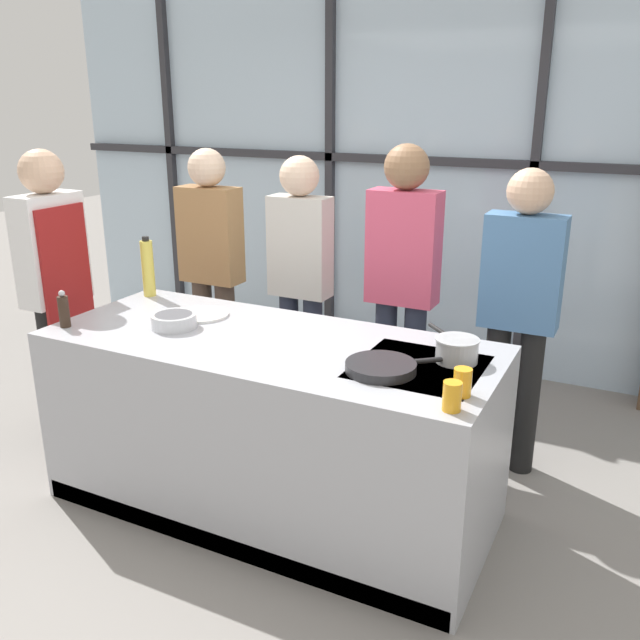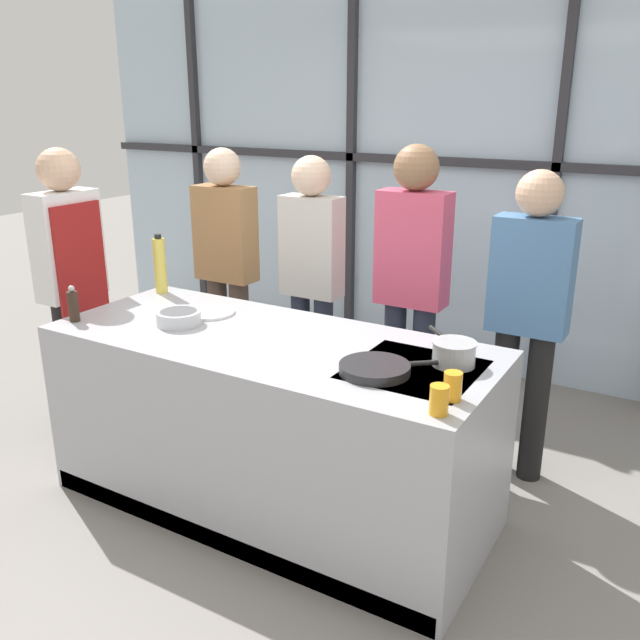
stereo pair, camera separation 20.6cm
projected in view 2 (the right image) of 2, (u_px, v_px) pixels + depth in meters
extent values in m
plane|color=gray|center=(273.00, 503.00, 3.48)|extent=(18.00, 18.00, 0.00)
cube|color=silver|center=(447.00, 181.00, 4.91)|extent=(6.40, 0.04, 2.80)
cube|color=#2D2D33|center=(446.00, 161.00, 4.82)|extent=(6.40, 0.06, 0.06)
cube|color=#2D2D33|center=(198.00, 165.00, 5.98)|extent=(0.06, 0.06, 2.80)
cube|color=#2D2D33|center=(351.00, 175.00, 5.24)|extent=(0.06, 0.06, 2.80)
cube|color=#2D2D33|center=(555.00, 188.00, 4.50)|extent=(0.06, 0.06, 2.80)
cube|color=#A8AAB2|center=(271.00, 424.00, 3.33)|extent=(2.16, 0.90, 0.90)
cube|color=black|center=(414.00, 370.00, 2.84)|extent=(0.52, 0.52, 0.01)
cube|color=black|center=(219.00, 540.00, 3.11)|extent=(2.12, 0.03, 0.10)
cylinder|color=#38383D|center=(374.00, 374.00, 2.79)|extent=(0.13, 0.13, 0.01)
cylinder|color=#38383D|center=(431.00, 387.00, 2.67)|extent=(0.13, 0.13, 0.01)
cylinder|color=#38383D|center=(399.00, 355.00, 3.00)|extent=(0.13, 0.13, 0.01)
cylinder|color=#38383D|center=(453.00, 366.00, 2.88)|extent=(0.13, 0.13, 0.01)
cylinder|color=black|center=(93.00, 360.00, 4.20)|extent=(0.13, 0.13, 0.86)
cylinder|color=black|center=(70.00, 369.00, 4.05)|extent=(0.13, 0.13, 0.86)
cube|color=white|center=(67.00, 245.00, 3.89)|extent=(0.18, 0.39, 0.62)
sphere|color=#D8AD8C|center=(58.00, 169.00, 3.76)|extent=(0.24, 0.24, 0.24)
cube|color=maroon|center=(84.00, 285.00, 3.91)|extent=(0.02, 0.33, 0.94)
cylinder|color=#47382D|center=(241.00, 342.00, 4.53)|extent=(0.13, 0.13, 0.84)
cylinder|color=#47382D|center=(219.00, 337.00, 4.61)|extent=(0.13, 0.13, 0.84)
cube|color=#A37547|center=(225.00, 234.00, 4.34)|extent=(0.40, 0.18, 0.61)
sphere|color=beige|center=(222.00, 167.00, 4.21)|extent=(0.24, 0.24, 0.24)
cylinder|color=#232838|center=(323.00, 361.00, 4.22)|extent=(0.12, 0.12, 0.83)
cylinder|color=#232838|center=(301.00, 356.00, 4.30)|extent=(0.12, 0.12, 0.83)
cube|color=beige|center=(312.00, 247.00, 4.03)|extent=(0.37, 0.17, 0.60)
sphere|color=beige|center=(311.00, 176.00, 3.90)|extent=(0.23, 0.23, 0.23)
cylinder|color=#232838|center=(421.00, 379.00, 3.90)|extent=(0.13, 0.13, 0.87)
cylinder|color=#232838|center=(393.00, 373.00, 3.98)|extent=(0.13, 0.13, 0.87)
cube|color=#DB4C6B|center=(413.00, 249.00, 3.70)|extent=(0.39, 0.18, 0.63)
sphere|color=#8C6647|center=(416.00, 167.00, 3.56)|extent=(0.24, 0.24, 0.24)
cylinder|color=black|center=(535.00, 408.00, 3.59)|extent=(0.13, 0.13, 0.83)
cylinder|color=black|center=(502.00, 400.00, 3.68)|extent=(0.13, 0.13, 0.83)
cube|color=#4C7AAD|center=(532.00, 276.00, 3.41)|extent=(0.40, 0.18, 0.59)
sphere|color=#D8AD8C|center=(540.00, 193.00, 3.28)|extent=(0.23, 0.23, 0.23)
cylinder|color=#232326|center=(375.00, 369.00, 2.79)|extent=(0.30, 0.30, 0.04)
cylinder|color=#B26B2D|center=(375.00, 365.00, 2.78)|extent=(0.23, 0.23, 0.01)
cylinder|color=#232326|center=(437.00, 362.00, 2.82)|extent=(0.20, 0.17, 0.02)
cylinder|color=silver|center=(454.00, 354.00, 2.86)|extent=(0.18, 0.18, 0.11)
cylinder|color=silver|center=(455.00, 343.00, 2.84)|extent=(0.19, 0.19, 0.01)
cylinder|color=black|center=(438.00, 333.00, 3.01)|extent=(0.13, 0.13, 0.02)
cylinder|color=white|center=(209.00, 312.00, 3.55)|extent=(0.27, 0.27, 0.01)
cylinder|color=silver|center=(179.00, 318.00, 3.38)|extent=(0.22, 0.22, 0.07)
cylinder|color=#4C4C51|center=(178.00, 312.00, 3.37)|extent=(0.18, 0.18, 0.01)
cylinder|color=#E0CC4C|center=(160.00, 266.00, 3.88)|extent=(0.07, 0.07, 0.32)
cylinder|color=black|center=(158.00, 236.00, 3.83)|extent=(0.04, 0.04, 0.02)
cylinder|color=#332319|center=(73.00, 307.00, 3.41)|extent=(0.05, 0.05, 0.16)
sphere|color=#B2B2B7|center=(71.00, 289.00, 3.38)|extent=(0.03, 0.03, 0.03)
cylinder|color=orange|center=(439.00, 400.00, 2.42)|extent=(0.07, 0.07, 0.11)
cylinder|color=orange|center=(453.00, 386.00, 2.53)|extent=(0.07, 0.07, 0.11)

